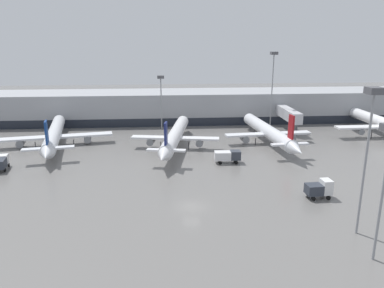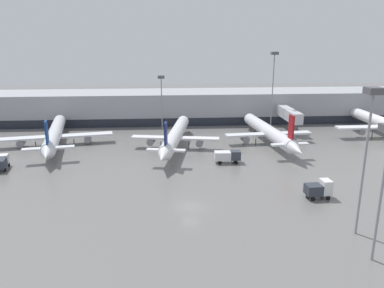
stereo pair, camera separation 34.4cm
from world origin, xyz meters
name	(u,v)px [view 2 (the right image)]	position (x,y,z in m)	size (l,w,h in m)	color
ground_plane	(191,207)	(0.00, 0.00, 0.00)	(320.00, 320.00, 0.00)	slate
terminal_building	(177,106)	(0.14, 61.91, 4.50)	(160.00, 30.90, 9.00)	#9EA0A5
parked_jet_2	(55,135)	(-29.56, 36.12, 2.62)	(26.70, 38.21, 8.63)	silver
parked_jet_3	(175,136)	(-1.34, 31.31, 3.05)	(20.13, 36.93, 8.92)	white
parked_jet_4	(269,132)	(21.09, 34.16, 2.87)	(21.06, 36.64, 9.34)	silver
service_truck_0	(319,189)	(20.32, 1.78, 1.61)	(4.04, 2.35, 2.98)	#2D333D
service_truck_1	(2,162)	(-35.04, 19.46, 1.50)	(2.55, 5.12, 2.49)	#2D333D
service_truck_2	(228,156)	(8.87, 20.19, 1.52)	(5.28, 2.30, 2.51)	silver
traffic_cone_0	(320,191)	(21.46, 4.07, 0.28)	(0.43, 0.43, 0.56)	orange
traffic_cone_2	(54,145)	(-29.55, 34.85, 0.36)	(0.36, 0.36, 0.72)	orange
apron_light_mast_0	(370,121)	(20.66, -9.45, 14.79)	(1.80, 1.80, 18.81)	gray
apron_light_mast_2	(161,86)	(-4.42, 50.94, 12.00)	(1.80, 1.80, 14.83)	gray
apron_light_mast_3	(274,70)	(26.20, 50.34, 16.27)	(1.80, 1.80, 20.99)	gray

